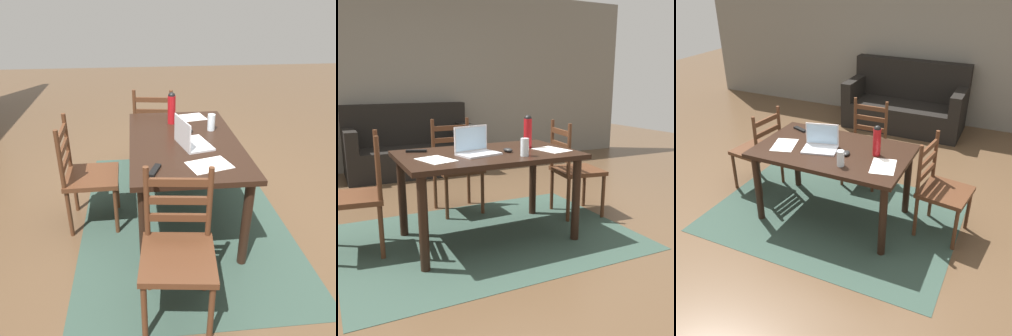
# 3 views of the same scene
# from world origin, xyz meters

# --- Properties ---
(ground_plane) EXTENTS (14.00, 14.00, 0.00)m
(ground_plane) POSITION_xyz_m (0.00, 0.00, 0.00)
(ground_plane) COLOR brown
(area_rug) EXTENTS (2.48, 1.77, 0.01)m
(area_rug) POSITION_xyz_m (0.00, 0.00, 0.00)
(area_rug) COLOR #2D4238
(area_rug) RESTS_ON ground
(dining_table) EXTENTS (1.46, 0.89, 0.75)m
(dining_table) POSITION_xyz_m (0.00, 0.00, 0.65)
(dining_table) COLOR black
(dining_table) RESTS_ON ground
(chair_far_head) EXTENTS (0.45, 0.45, 0.95)m
(chair_far_head) POSITION_xyz_m (-0.00, 0.82, 0.46)
(chair_far_head) COLOR #4C2B19
(chair_far_head) RESTS_ON ground
(chair_right_far) EXTENTS (0.50, 0.50, 0.95)m
(chair_right_far) POSITION_xyz_m (1.02, 0.18, 0.46)
(chair_right_far) COLOR #4C2B19
(chair_right_far) RESTS_ON ground
(chair_left_far) EXTENTS (0.49, 0.49, 0.95)m
(chair_left_far) POSITION_xyz_m (-1.02, 0.17, 0.46)
(chair_left_far) COLOR #4C2B19
(chair_left_far) RESTS_ON ground
(laptop) EXTENTS (0.36, 0.29, 0.23)m
(laptop) POSITION_xyz_m (-0.12, -0.02, 0.81)
(laptop) COLOR silver
(laptop) RESTS_ON dining_table
(water_bottle) EXTENTS (0.07, 0.07, 0.29)m
(water_bottle) POSITION_xyz_m (0.42, 0.06, 0.90)
(water_bottle) COLOR #A81419
(water_bottle) RESTS_ON dining_table
(drinking_glass) EXTENTS (0.07, 0.07, 0.14)m
(drinking_glass) POSITION_xyz_m (0.21, -0.27, 0.82)
(drinking_glass) COLOR silver
(drinking_glass) RESTS_ON dining_table
(computer_mouse) EXTENTS (0.08, 0.11, 0.03)m
(computer_mouse) POSITION_xyz_m (0.16, -0.05, 0.77)
(computer_mouse) COLOR black
(computer_mouse) RESTS_ON dining_table
(tv_remote) EXTENTS (0.17, 0.10, 0.02)m
(tv_remote) POSITION_xyz_m (-0.53, 0.28, 0.76)
(tv_remote) COLOR black
(tv_remote) RESTS_ON dining_table
(paper_stack_left) EXTENTS (0.29, 0.34, 0.00)m
(paper_stack_left) POSITION_xyz_m (-0.47, -0.12, 0.75)
(paper_stack_left) COLOR white
(paper_stack_left) RESTS_ON dining_table
(paper_stack_right) EXTENTS (0.27, 0.33, 0.00)m
(paper_stack_right) POSITION_xyz_m (0.55, -0.13, 0.75)
(paper_stack_right) COLOR white
(paper_stack_right) RESTS_ON dining_table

